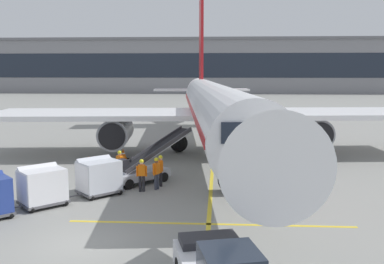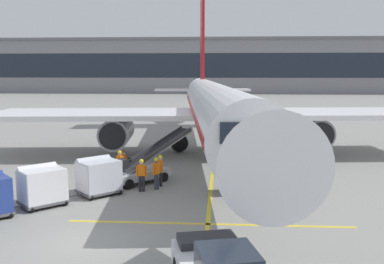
{
  "view_description": "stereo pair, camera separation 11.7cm",
  "coord_description": "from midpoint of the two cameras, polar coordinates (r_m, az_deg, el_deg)",
  "views": [
    {
      "loc": [
        4.95,
        -15.12,
        6.36
      ],
      "look_at": [
        3.46,
        9.12,
        2.9
      ],
      "focal_mm": 40.73,
      "sensor_mm": 36.0,
      "label": 1
    },
    {
      "loc": [
        5.07,
        -15.11,
        6.36
      ],
      "look_at": [
        3.46,
        9.12,
        2.9
      ],
      "focal_mm": 40.73,
      "sensor_mm": 36.0,
      "label": 2
    }
  ],
  "objects": [
    {
      "name": "parked_airplane",
      "position": [
        33.06,
        2.77,
        3.17
      ],
      "size": [
        33.65,
        42.73,
        14.34
      ],
      "color": "white",
      "rests_on": "ground"
    },
    {
      "name": "apron_guidance_line_lead_in",
      "position": [
        32.75,
        2.69,
        -3.1
      ],
      "size": [
        0.2,
        110.0,
        0.01
      ],
      "color": "yellow",
      "rests_on": "ground"
    },
    {
      "name": "ground_crew_wingwalker",
      "position": [
        25.7,
        -9.57,
        -4.06
      ],
      "size": [
        0.48,
        0.42,
        1.74
      ],
      "color": "black",
      "rests_on": "ground"
    },
    {
      "name": "ground_plane",
      "position": [
        17.14,
        -14.17,
        -13.93
      ],
      "size": [
        600.0,
        600.0,
        0.0
      ],
      "primitive_type": "plane",
      "color": "gray"
    },
    {
      "name": "baggage_cart_lead",
      "position": [
        22.95,
        -12.29,
        -5.6
      ],
      "size": [
        2.55,
        2.54,
        1.91
      ],
      "color": "#515156",
      "rests_on": "ground"
    },
    {
      "name": "baggage_cart_second",
      "position": [
        21.8,
        -19.2,
        -6.59
      ],
      "size": [
        2.55,
        2.54,
        1.91
      ],
      "color": "#515156",
      "rests_on": "ground"
    },
    {
      "name": "belt_loader",
      "position": [
        25.1,
        -6.63,
        -4.63
      ],
      "size": [
        4.65,
        4.67,
        2.94
      ],
      "color": "#A3A8B2",
      "rests_on": "ground"
    },
    {
      "name": "safety_cone_engine_keepout",
      "position": [
        30.24,
        -13.5,
        -3.68
      ],
      "size": [
        0.55,
        0.55,
        0.63
      ],
      "color": "black",
      "rests_on": "ground"
    },
    {
      "name": "ground_crew_marshaller",
      "position": [
        23.46,
        -4.82,
        -5.14
      ],
      "size": [
        0.39,
        0.52,
        1.74
      ],
      "color": "#333847",
      "rests_on": "ground"
    },
    {
      "name": "ground_crew_by_carts",
      "position": [
        23.12,
        -6.75,
        -5.37
      ],
      "size": [
        0.57,
        0.3,
        1.74
      ],
      "color": "black",
      "rests_on": "ground"
    },
    {
      "name": "apron_guidance_line_stop_bar",
      "position": [
        18.54,
        2.28,
        -11.95
      ],
      "size": [
        12.0,
        0.2,
        0.01
      ],
      "color": "yellow",
      "rests_on": "ground"
    },
    {
      "name": "safety_cone_wingtip",
      "position": [
        31.67,
        -9.11,
        -2.89
      ],
      "size": [
        0.7,
        0.7,
        0.78
      ],
      "color": "black",
      "rests_on": "ground"
    },
    {
      "name": "terminal_building",
      "position": [
        126.97,
        0.57,
        8.64
      ],
      "size": [
        129.57,
        15.52,
        15.28
      ],
      "color": "gray",
      "rests_on": "ground"
    },
    {
      "name": "ground_crew_by_loader",
      "position": [
        24.11,
        -4.27,
        -4.78
      ],
      "size": [
        0.33,
        0.56,
        1.74
      ],
      "color": "black",
      "rests_on": "ground"
    }
  ]
}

